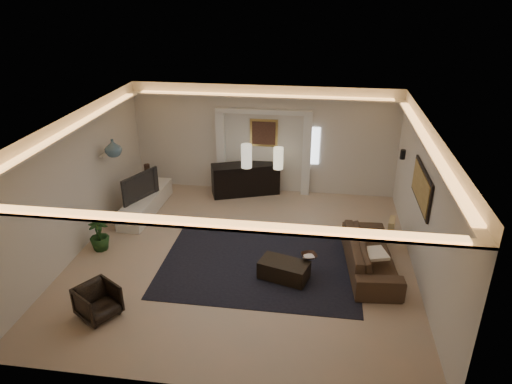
# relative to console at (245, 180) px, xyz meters

# --- Properties ---
(floor) EXTENTS (7.00, 7.00, 0.00)m
(floor) POSITION_rel_console_xyz_m (0.45, -3.18, -0.40)
(floor) COLOR gray
(floor) RESTS_ON ground
(ceiling) EXTENTS (7.00, 7.00, 0.00)m
(ceiling) POSITION_rel_console_xyz_m (0.45, -3.18, 2.50)
(ceiling) COLOR white
(ceiling) RESTS_ON ground
(wall_back) EXTENTS (7.00, 0.00, 7.00)m
(wall_back) POSITION_rel_console_xyz_m (0.45, 0.32, 1.05)
(wall_back) COLOR beige
(wall_back) RESTS_ON ground
(wall_front) EXTENTS (7.00, 0.00, 7.00)m
(wall_front) POSITION_rel_console_xyz_m (0.45, -6.68, 1.05)
(wall_front) COLOR beige
(wall_front) RESTS_ON ground
(wall_left) EXTENTS (0.00, 7.00, 7.00)m
(wall_left) POSITION_rel_console_xyz_m (-3.05, -3.18, 1.05)
(wall_left) COLOR beige
(wall_left) RESTS_ON ground
(wall_right) EXTENTS (0.00, 7.00, 7.00)m
(wall_right) POSITION_rel_console_xyz_m (3.95, -3.18, 1.05)
(wall_right) COLOR beige
(wall_right) RESTS_ON ground
(cove_soffit) EXTENTS (7.00, 7.00, 0.04)m
(cove_soffit) POSITION_rel_console_xyz_m (0.45, -3.18, 2.22)
(cove_soffit) COLOR silver
(cove_soffit) RESTS_ON ceiling
(daylight_slit) EXTENTS (0.25, 0.03, 1.00)m
(daylight_slit) POSITION_rel_console_xyz_m (1.80, 0.30, 0.95)
(daylight_slit) COLOR white
(daylight_slit) RESTS_ON wall_back
(area_rug) EXTENTS (4.00, 3.00, 0.01)m
(area_rug) POSITION_rel_console_xyz_m (0.85, -3.38, -0.39)
(area_rug) COLOR black
(area_rug) RESTS_ON ground
(pilaster_left) EXTENTS (0.22, 0.20, 2.20)m
(pilaster_left) POSITION_rel_console_xyz_m (-0.70, 0.22, 0.70)
(pilaster_left) COLOR silver
(pilaster_left) RESTS_ON ground
(pilaster_right) EXTENTS (0.22, 0.20, 2.20)m
(pilaster_right) POSITION_rel_console_xyz_m (1.60, 0.22, 0.70)
(pilaster_right) COLOR silver
(pilaster_right) RESTS_ON ground
(alcove_header) EXTENTS (2.52, 0.20, 0.12)m
(alcove_header) POSITION_rel_console_xyz_m (0.45, 0.22, 1.85)
(alcove_header) COLOR silver
(alcove_header) RESTS_ON wall_back
(painting_frame) EXTENTS (0.74, 0.04, 0.74)m
(painting_frame) POSITION_rel_console_xyz_m (0.45, 0.29, 1.25)
(painting_frame) COLOR tan
(painting_frame) RESTS_ON wall_back
(painting_canvas) EXTENTS (0.62, 0.02, 0.62)m
(painting_canvas) POSITION_rel_console_xyz_m (0.45, 0.26, 1.25)
(painting_canvas) COLOR #4C2D1E
(painting_canvas) RESTS_ON wall_back
(art_panel_frame) EXTENTS (0.04, 1.64, 0.74)m
(art_panel_frame) POSITION_rel_console_xyz_m (3.92, -2.88, 1.30)
(art_panel_frame) COLOR black
(art_panel_frame) RESTS_ON wall_right
(art_panel_gold) EXTENTS (0.02, 1.50, 0.62)m
(art_panel_gold) POSITION_rel_console_xyz_m (3.90, -2.88, 1.30)
(art_panel_gold) COLOR tan
(art_panel_gold) RESTS_ON wall_right
(wall_sconce) EXTENTS (0.12, 0.12, 0.22)m
(wall_sconce) POSITION_rel_console_xyz_m (3.83, -0.98, 1.28)
(wall_sconce) COLOR black
(wall_sconce) RESTS_ON wall_right
(wall_niche) EXTENTS (0.10, 0.55, 0.04)m
(wall_niche) POSITION_rel_console_xyz_m (-2.99, -1.78, 1.25)
(wall_niche) COLOR silver
(wall_niche) RESTS_ON wall_left
(console) EXTENTS (1.87, 1.14, 0.89)m
(console) POSITION_rel_console_xyz_m (0.00, 0.00, 0.00)
(console) COLOR black
(console) RESTS_ON ground
(lamp_left) EXTENTS (0.29, 0.29, 0.63)m
(lamp_left) POSITION_rel_console_xyz_m (0.07, -0.20, 0.69)
(lamp_left) COLOR beige
(lamp_left) RESTS_ON console
(lamp_right) EXTENTS (0.32, 0.32, 0.57)m
(lamp_right) POSITION_rel_console_xyz_m (0.89, -0.17, 0.69)
(lamp_right) COLOR #FFF4C4
(lamp_right) RESTS_ON console
(media_ledge) EXTENTS (0.64, 2.34, 0.44)m
(media_ledge) POSITION_rel_console_xyz_m (-2.30, -1.43, -0.18)
(media_ledge) COLOR silver
(media_ledge) RESTS_ON ground
(tv) EXTENTS (1.12, 0.61, 0.67)m
(tv) POSITION_rel_console_xyz_m (-2.41, -1.58, 0.38)
(tv) COLOR black
(tv) RESTS_ON media_ledge
(figurine) EXTENTS (0.19, 0.19, 0.42)m
(figurine) POSITION_rel_console_xyz_m (-2.59, -0.41, 0.24)
(figurine) COLOR #2F1E17
(figurine) RESTS_ON media_ledge
(ginger_jar) EXTENTS (0.50, 0.50, 0.40)m
(ginger_jar) POSITION_rel_console_xyz_m (-2.70, -2.00, 1.47)
(ginger_jar) COLOR #445055
(ginger_jar) RESTS_ON wall_niche
(plant) EXTENTS (0.57, 0.57, 0.73)m
(plant) POSITION_rel_console_xyz_m (-2.64, -3.31, -0.03)
(plant) COLOR #1B3A16
(plant) RESTS_ON ground
(sofa) EXTENTS (2.34, 1.08, 0.66)m
(sofa) POSITION_rel_console_xyz_m (3.07, -3.26, -0.07)
(sofa) COLOR black
(sofa) RESTS_ON ground
(throw_blanket) EXTENTS (0.68, 0.61, 0.06)m
(throw_blanket) POSITION_rel_console_xyz_m (3.03, -3.57, 0.15)
(throw_blanket) COLOR white
(throw_blanket) RESTS_ON sofa
(throw_pillow) EXTENTS (0.20, 0.41, 0.39)m
(throw_pillow) POSITION_rel_console_xyz_m (3.53, -2.46, 0.15)
(throw_pillow) COLOR tan
(throw_pillow) RESTS_ON sofa
(coffee_table) EXTENTS (1.04, 0.76, 0.35)m
(coffee_table) POSITION_rel_console_xyz_m (1.38, -3.84, -0.20)
(coffee_table) COLOR black
(coffee_table) RESTS_ON ground
(bowl) EXTENTS (0.40, 0.40, 0.08)m
(bowl) POSITION_rel_console_xyz_m (1.85, -3.61, 0.05)
(bowl) COLOR black
(bowl) RESTS_ON coffee_table
(magazine) EXTENTS (0.26, 0.20, 0.03)m
(magazine) POSITION_rel_console_xyz_m (1.84, -3.59, 0.02)
(magazine) COLOR silver
(magazine) RESTS_ON coffee_table
(armchair) EXTENTS (0.88, 0.88, 0.59)m
(armchair) POSITION_rel_console_xyz_m (-1.70, -5.39, -0.11)
(armchair) COLOR black
(armchair) RESTS_ON ground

